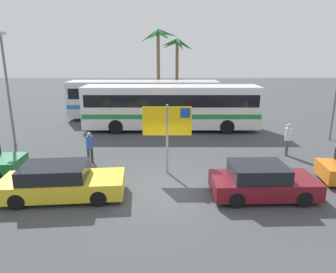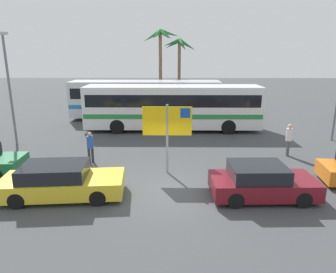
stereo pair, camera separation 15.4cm
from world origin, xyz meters
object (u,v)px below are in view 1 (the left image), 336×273
bus_rear_coach (144,98)px  ferry_sign (169,124)px  bus_front_coach (172,105)px  car_yellow (61,182)px  pedestrian_near_sign (288,137)px  pedestrian_crossing_lot (90,145)px  car_maroon (262,181)px

bus_rear_coach → ferry_sign: ferry_sign is taller
bus_front_coach → car_yellow: 11.74m
car_yellow → pedestrian_near_sign: pedestrian_near_sign is taller
ferry_sign → car_yellow: size_ratio=0.68×
car_yellow → pedestrian_near_sign: (10.51, 5.05, 0.40)m
bus_front_coach → ferry_sign: 8.34m
ferry_sign → car_yellow: 5.10m
pedestrian_crossing_lot → bus_front_coach: bearing=115.5°
pedestrian_near_sign → bus_rear_coach: bearing=143.0°
ferry_sign → pedestrian_near_sign: ferry_sign is taller
bus_rear_coach → car_maroon: bearing=-69.1°
pedestrian_crossing_lot → pedestrian_near_sign: 10.42m
bus_front_coach → bus_rear_coach: bearing=120.1°
bus_front_coach → ferry_sign: size_ratio=3.85×
car_maroon → pedestrian_near_sign: pedestrian_near_sign is taller
bus_rear_coach → car_yellow: bearing=-97.9°
ferry_sign → pedestrian_near_sign: size_ratio=1.83×
bus_front_coach → pedestrian_near_sign: bearing=-43.1°
pedestrian_near_sign → car_maroon: bearing=-107.7°
car_yellow → car_maroon: same height
car_yellow → pedestrian_near_sign: 11.66m
bus_rear_coach → ferry_sign: bearing=-80.6°
car_maroon → pedestrian_crossing_lot: (-7.50, 3.80, 0.30)m
bus_rear_coach → car_yellow: (-2.05, -14.74, -1.15)m
ferry_sign → bus_front_coach: bearing=88.3°
ferry_sign → car_maroon: bearing=-35.1°
car_maroon → bus_front_coach: bearing=105.5°
ferry_sign → car_maroon: ferry_sign is taller
car_maroon → car_yellow: bearing=178.6°
bus_rear_coach → car_maroon: (5.60, -14.70, -1.15)m
pedestrian_crossing_lot → pedestrian_near_sign: (10.35, 1.20, 0.10)m
pedestrian_near_sign → pedestrian_crossing_lot: bearing=-161.4°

